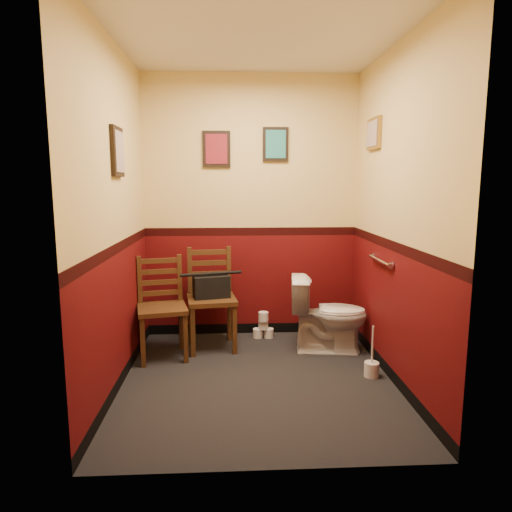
{
  "coord_description": "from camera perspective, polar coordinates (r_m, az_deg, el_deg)",
  "views": [
    {
      "loc": [
        -0.21,
        -3.55,
        1.61
      ],
      "look_at": [
        0.0,
        0.25,
        1.0
      ],
      "focal_mm": 32.0,
      "sensor_mm": 36.0,
      "label": 1
    }
  ],
  "objects": [
    {
      "name": "floor",
      "position": [
        3.91,
        0.21,
        -15.23
      ],
      "size": [
        2.2,
        2.4,
        0.0
      ],
      "primitive_type": "cube",
      "color": "black",
      "rests_on": "ground"
    },
    {
      "name": "ceiling",
      "position": [
        3.72,
        0.23,
        26.12
      ],
      "size": [
        2.2,
        2.4,
        0.0
      ],
      "primitive_type": "cube",
      "rotation": [
        3.14,
        0.0,
        0.0
      ],
      "color": "silver",
      "rests_on": "ground"
    },
    {
      "name": "wall_back",
      "position": [
        4.77,
        -0.62,
        5.98
      ],
      "size": [
        2.2,
        0.0,
        2.7
      ],
      "primitive_type": "cube",
      "rotation": [
        1.57,
        0.0,
        0.0
      ],
      "color": "#4D090C",
      "rests_on": "ground"
    },
    {
      "name": "wall_front",
      "position": [
        2.38,
        1.9,
        2.79
      ],
      "size": [
        2.2,
        0.0,
        2.7
      ],
      "primitive_type": "cube",
      "rotation": [
        -1.57,
        0.0,
        0.0
      ],
      "color": "#4D090C",
      "rests_on": "ground"
    },
    {
      "name": "wall_left",
      "position": [
        3.67,
        -17.23,
        4.63
      ],
      "size": [
        0.0,
        2.4,
        2.7
      ],
      "primitive_type": "cube",
      "rotation": [
        1.57,
        0.0,
        1.57
      ],
      "color": "#4D090C",
      "rests_on": "ground"
    },
    {
      "name": "wall_right",
      "position": [
        3.8,
        17.09,
        4.77
      ],
      "size": [
        0.0,
        2.4,
        2.7
      ],
      "primitive_type": "cube",
      "rotation": [
        1.57,
        0.0,
        -1.57
      ],
      "color": "#4D090C",
      "rests_on": "ground"
    },
    {
      "name": "grab_bar",
      "position": [
        4.07,
        15.22,
        -0.57
      ],
      "size": [
        0.05,
        0.56,
        0.06
      ],
      "color": "silver",
      "rests_on": "wall_right"
    },
    {
      "name": "framed_print_back_a",
      "position": [
        4.75,
        -4.96,
        13.18
      ],
      "size": [
        0.28,
        0.04,
        0.36
      ],
      "color": "black",
      "rests_on": "wall_back"
    },
    {
      "name": "framed_print_back_b",
      "position": [
        4.77,
        2.46,
        13.78
      ],
      "size": [
        0.26,
        0.04,
        0.34
      ],
      "color": "black",
      "rests_on": "wall_back"
    },
    {
      "name": "framed_print_left",
      "position": [
        3.76,
        -16.91,
        12.37
      ],
      "size": [
        0.04,
        0.3,
        0.38
      ],
      "color": "black",
      "rests_on": "wall_left"
    },
    {
      "name": "framed_print_right",
      "position": [
        4.37,
        14.5,
        14.6
      ],
      "size": [
        0.04,
        0.34,
        0.28
      ],
      "color": "olive",
      "rests_on": "wall_right"
    },
    {
      "name": "toilet",
      "position": [
        4.47,
        9.06,
        -7.27
      ],
      "size": [
        0.78,
        0.49,
        0.72
      ],
      "primitive_type": "imported",
      "rotation": [
        0.0,
        0.0,
        1.45
      ],
      "color": "white",
      "rests_on": "floor"
    },
    {
      "name": "toilet_brush",
      "position": [
        4.06,
        14.24,
        -13.45
      ],
      "size": [
        0.12,
        0.12,
        0.44
      ],
      "color": "silver",
      "rests_on": "floor"
    },
    {
      "name": "chair_left",
      "position": [
        4.35,
        -11.69,
        -6.3
      ],
      "size": [
        0.52,
        0.52,
        0.94
      ],
      "rotation": [
        0.0,
        0.0,
        0.21
      ],
      "color": "#513218",
      "rests_on": "floor"
    },
    {
      "name": "chair_right",
      "position": [
        4.51,
        -5.63,
        -5.29
      ],
      "size": [
        0.51,
        0.51,
        0.98
      ],
      "rotation": [
        0.0,
        0.0,
        0.13
      ],
      "color": "#513218",
      "rests_on": "floor"
    },
    {
      "name": "handbag",
      "position": [
        4.44,
        -5.6,
        -3.8
      ],
      "size": [
        0.37,
        0.25,
        0.25
      ],
      "rotation": [
        0.0,
        0.0,
        0.25
      ],
      "color": "black",
      "rests_on": "chair_right"
    },
    {
      "name": "tp_stack",
      "position": [
        4.84,
        0.91,
        -8.84
      ],
      "size": [
        0.22,
        0.13,
        0.28
      ],
      "color": "silver",
      "rests_on": "floor"
    }
  ]
}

